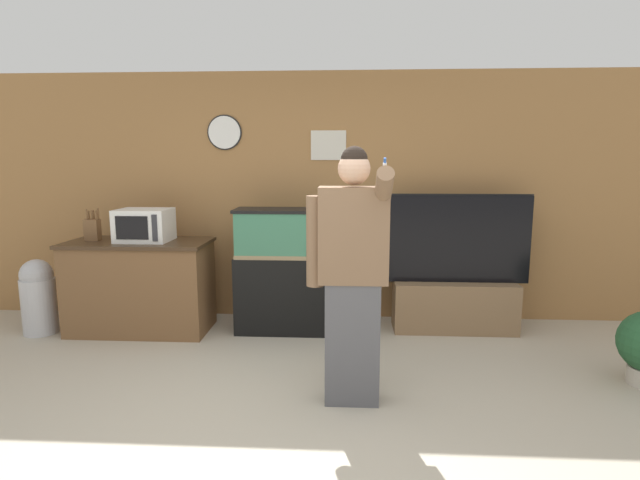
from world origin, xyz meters
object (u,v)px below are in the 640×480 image
knife_block (92,229)px  tv_on_stand (454,291)px  person_standing (352,273)px  trash_bin (38,296)px  microwave (144,225)px  aquarium_on_stand (292,271)px  counter_island (141,286)px

knife_block → tv_on_stand: size_ratio=0.22×
person_standing → trash_bin: bearing=158.0°
knife_block → microwave: bearing=-1.4°
knife_block → trash_bin: size_ratio=0.42×
microwave → trash_bin: size_ratio=0.67×
microwave → person_standing: size_ratio=0.28×
person_standing → tv_on_stand: bearing=56.3°
knife_block → tv_on_stand: tv_on_stand is taller
person_standing → trash_bin: 3.35m
aquarium_on_stand → counter_island: bearing=-177.2°
counter_island → person_standing: person_standing is taller
knife_block → person_standing: size_ratio=0.18×
counter_island → person_standing: 2.54m
knife_block → aquarium_on_stand: (1.97, 0.06, -0.41)m
tv_on_stand → trash_bin: bearing=-175.5°
tv_on_stand → trash_bin: tv_on_stand is taller
counter_island → microwave: microwave is taller
microwave → trash_bin: bearing=-172.5°
knife_block → tv_on_stand: 3.64m
counter_island → knife_block: knife_block is taller
microwave → tv_on_stand: (3.06, 0.18, -0.66)m
aquarium_on_stand → trash_bin: bearing=-175.2°
counter_island → microwave: bearing=3.2°
trash_bin → counter_island: bearing=7.8°
counter_island → tv_on_stand: (3.13, 0.19, -0.05)m
microwave → knife_block: same height
aquarium_on_stand → person_standing: person_standing is taller
counter_island → aquarium_on_stand: (1.51, 0.07, 0.16)m
microwave → aquarium_on_stand: aquarium_on_stand is taller
microwave → aquarium_on_stand: (1.44, 0.07, -0.45)m
person_standing → trash_bin: (-3.06, 1.24, -0.55)m
counter_island → aquarium_on_stand: size_ratio=1.13×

